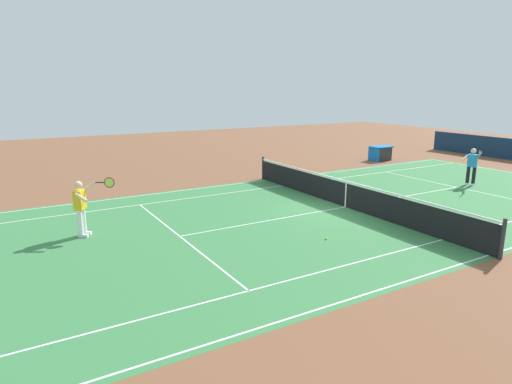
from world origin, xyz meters
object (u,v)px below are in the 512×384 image
Objects in this scene: tennis_net at (346,194)px; tennis_player_near at (81,205)px; tennis_player_far at (472,165)px; equipment_cart_tarped at (381,153)px; tennis_ball at (326,239)px.

tennis_net is 8.94m from tennis_player_near.
tennis_net is 7.33m from tennis_player_far.
equipment_cart_tarped is at bearing -162.95° from tennis_player_near.
tennis_player_near is at bearing -9.54° from tennis_net.
tennis_player_near is at bearing -5.34° from tennis_player_far.
equipment_cart_tarped is (-17.71, -5.43, -0.49)m from tennis_player_near.
tennis_player_near is 7.14m from tennis_ball.
tennis_player_near is 16.19m from tennis_player_far.
tennis_net is at bearing 170.46° from tennis_player_near.
equipment_cart_tarped is at bearing -141.67° from tennis_ball.
tennis_ball is at bearing 13.13° from tennis_player_far.
equipment_cart_tarped is (-11.78, -9.32, 0.40)m from tennis_ball.
tennis_ball is 0.05× the size of equipment_cart_tarped.
tennis_player_near and tennis_player_far have the same top height.
tennis_player_far is at bearing -166.87° from tennis_ball.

